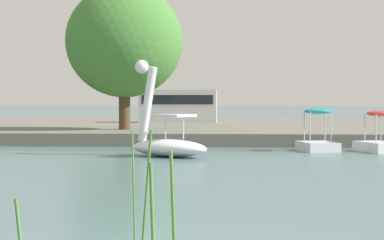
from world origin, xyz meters
name	(u,v)px	position (x,y,z in m)	size (l,w,h in m)	color
shore_bank_far	(238,127)	(0.00, 35.05, 0.25)	(121.55, 27.72, 0.50)	#6B665B
swan_boat	(166,140)	(-1.95, 16.34, 0.52)	(3.11, 2.70, 3.10)	white
pedal_boat_teal	(318,139)	(3.07, 19.31, 0.41)	(1.49, 1.98, 1.50)	white
pedal_boat_red	(378,141)	(5.13, 19.02, 0.39)	(1.60, 2.10, 1.43)	white
tree_broadleaf_right	(124,41)	(-4.78, 25.38, 4.35)	(7.06, 7.00, 6.32)	#4C3823
parked_van	(178,105)	(-3.39, 35.73, 1.51)	(4.39, 1.92, 1.86)	silver
reed_clump_foreground	(53,219)	(-1.25, -0.41, 0.62)	(2.54, 0.77, 1.53)	#4C7F33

